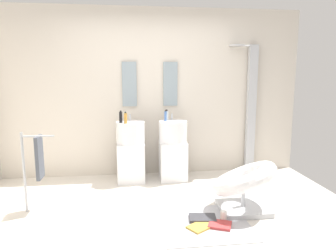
{
  "coord_description": "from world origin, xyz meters",
  "views": [
    {
      "loc": [
        -0.35,
        -3.33,
        1.61
      ],
      "look_at": [
        0.15,
        0.55,
        0.95
      ],
      "focal_mm": 33.66,
      "sensor_mm": 36.0,
      "label": 1
    }
  ],
  "objects_px": {
    "lounge_chair": "(244,182)",
    "soap_bottle_amber": "(126,118)",
    "magazine_ochre": "(201,226)",
    "soap_bottle_blue": "(165,116)",
    "shower_column": "(250,106)",
    "magazine_red": "(220,225)",
    "pedestal_sink_right": "(173,150)",
    "soap_bottle_clear": "(167,115)",
    "pedestal_sink_left": "(131,151)",
    "soap_bottle_black": "(121,117)",
    "towel_rack": "(37,159)",
    "magazine_charcoal": "(203,218)",
    "coffee_mug": "(224,216)"
  },
  "relations": [
    {
      "from": "lounge_chair",
      "to": "soap_bottle_amber",
      "type": "height_order",
      "value": "soap_bottle_amber"
    },
    {
      "from": "magazine_ochre",
      "to": "soap_bottle_blue",
      "type": "distance_m",
      "value": 1.88
    },
    {
      "from": "soap_bottle_amber",
      "to": "shower_column",
      "type": "bearing_deg",
      "value": 11.18
    },
    {
      "from": "soap_bottle_blue",
      "to": "magazine_red",
      "type": "bearing_deg",
      "value": -76.44
    },
    {
      "from": "pedestal_sink_right",
      "to": "magazine_ochre",
      "type": "bearing_deg",
      "value": -87.65
    },
    {
      "from": "pedestal_sink_right",
      "to": "soap_bottle_clear",
      "type": "relative_size",
      "value": 6.32
    },
    {
      "from": "pedestal_sink_left",
      "to": "soap_bottle_black",
      "type": "xyz_separation_m",
      "value": [
        -0.13,
        -0.07,
        0.52
      ]
    },
    {
      "from": "towel_rack",
      "to": "lounge_chair",
      "type": "bearing_deg",
      "value": -7.24
    },
    {
      "from": "shower_column",
      "to": "magazine_charcoal",
      "type": "relative_size",
      "value": 6.99
    },
    {
      "from": "shower_column",
      "to": "towel_rack",
      "type": "xyz_separation_m",
      "value": [
        -3.02,
        -1.19,
        -0.45
      ]
    },
    {
      "from": "pedestal_sink_right",
      "to": "soap_bottle_black",
      "type": "xyz_separation_m",
      "value": [
        -0.77,
        -0.07,
        0.52
      ]
    },
    {
      "from": "shower_column",
      "to": "soap_bottle_clear",
      "type": "height_order",
      "value": "shower_column"
    },
    {
      "from": "magazine_red",
      "to": "soap_bottle_black",
      "type": "xyz_separation_m",
      "value": [
        -1.05,
        1.52,
        0.96
      ]
    },
    {
      "from": "lounge_chair",
      "to": "magazine_charcoal",
      "type": "xyz_separation_m",
      "value": [
        -0.53,
        -0.18,
        -0.32
      ]
    },
    {
      "from": "pedestal_sink_left",
      "to": "magazine_red",
      "type": "xyz_separation_m",
      "value": [
        0.91,
        -1.59,
        -0.44
      ]
    },
    {
      "from": "lounge_chair",
      "to": "magazine_ochre",
      "type": "bearing_deg",
      "value": -148.98
    },
    {
      "from": "pedestal_sink_left",
      "to": "magazine_ochre",
      "type": "xyz_separation_m",
      "value": [
        0.7,
        -1.59,
        -0.44
      ]
    },
    {
      "from": "magazine_charcoal",
      "to": "soap_bottle_clear",
      "type": "relative_size",
      "value": 1.85
    },
    {
      "from": "magazine_ochre",
      "to": "soap_bottle_clear",
      "type": "xyz_separation_m",
      "value": [
        -0.15,
        1.72,
        0.95
      ]
    },
    {
      "from": "shower_column",
      "to": "pedestal_sink_left",
      "type": "bearing_deg",
      "value": -172.47
    },
    {
      "from": "shower_column",
      "to": "lounge_chair",
      "type": "bearing_deg",
      "value": -113.28
    },
    {
      "from": "towel_rack",
      "to": "soap_bottle_clear",
      "type": "relative_size",
      "value": 5.99
    },
    {
      "from": "pedestal_sink_left",
      "to": "magazine_charcoal",
      "type": "distance_m",
      "value": 1.67
    },
    {
      "from": "lounge_chair",
      "to": "magazine_red",
      "type": "xyz_separation_m",
      "value": [
        -0.39,
        -0.36,
        -0.33
      ]
    },
    {
      "from": "soap_bottle_amber",
      "to": "pedestal_sink_right",
      "type": "bearing_deg",
      "value": 11.26
    },
    {
      "from": "coffee_mug",
      "to": "soap_bottle_black",
      "type": "bearing_deg",
      "value": 128.71
    },
    {
      "from": "towel_rack",
      "to": "soap_bottle_blue",
      "type": "height_order",
      "value": "soap_bottle_blue"
    },
    {
      "from": "magazine_red",
      "to": "soap_bottle_clear",
      "type": "bearing_deg",
      "value": 125.52
    },
    {
      "from": "pedestal_sink_right",
      "to": "soap_bottle_amber",
      "type": "relative_size",
      "value": 5.97
    },
    {
      "from": "magazine_charcoal",
      "to": "pedestal_sink_left",
      "type": "bearing_deg",
      "value": 126.55
    },
    {
      "from": "magazine_ochre",
      "to": "soap_bottle_blue",
      "type": "height_order",
      "value": "soap_bottle_blue"
    },
    {
      "from": "magazine_charcoal",
      "to": "soap_bottle_clear",
      "type": "bearing_deg",
      "value": 105.98
    },
    {
      "from": "magazine_ochre",
      "to": "soap_bottle_clear",
      "type": "distance_m",
      "value": 1.97
    },
    {
      "from": "magazine_ochre",
      "to": "coffee_mug",
      "type": "height_order",
      "value": "coffee_mug"
    },
    {
      "from": "soap_bottle_clear",
      "to": "coffee_mug",
      "type": "bearing_deg",
      "value": -74.79
    },
    {
      "from": "towel_rack",
      "to": "soap_bottle_clear",
      "type": "bearing_deg",
      "value": 32.83
    },
    {
      "from": "pedestal_sink_left",
      "to": "towel_rack",
      "type": "height_order",
      "value": "pedestal_sink_left"
    },
    {
      "from": "magazine_red",
      "to": "coffee_mug",
      "type": "bearing_deg",
      "value": 81.16
    },
    {
      "from": "soap_bottle_amber",
      "to": "magazine_charcoal",
      "type": "bearing_deg",
      "value": -56.92
    },
    {
      "from": "magazine_ochre",
      "to": "soap_bottle_amber",
      "type": "relative_size",
      "value": 1.58
    },
    {
      "from": "magazine_ochre",
      "to": "magazine_red",
      "type": "bearing_deg",
      "value": -32.11
    },
    {
      "from": "magazine_ochre",
      "to": "magazine_charcoal",
      "type": "height_order",
      "value": "magazine_charcoal"
    },
    {
      "from": "lounge_chair",
      "to": "magazine_red",
      "type": "distance_m",
      "value": 0.62
    },
    {
      "from": "pedestal_sink_right",
      "to": "towel_rack",
      "type": "xyz_separation_m",
      "value": [
        -1.72,
        -0.93,
        0.17
      ]
    },
    {
      "from": "magazine_charcoal",
      "to": "soap_bottle_clear",
      "type": "distance_m",
      "value": 1.82
    },
    {
      "from": "towel_rack",
      "to": "soap_bottle_amber",
      "type": "relative_size",
      "value": 5.67
    },
    {
      "from": "pedestal_sink_right",
      "to": "soap_bottle_clear",
      "type": "bearing_deg",
      "value": 123.48
    },
    {
      "from": "shower_column",
      "to": "lounge_chair",
      "type": "xyz_separation_m",
      "value": [
        -0.64,
        -1.49,
        -0.73
      ]
    },
    {
      "from": "towel_rack",
      "to": "soap_bottle_blue",
      "type": "distance_m",
      "value": 1.9
    },
    {
      "from": "towel_rack",
      "to": "coffee_mug",
      "type": "height_order",
      "value": "towel_rack"
    }
  ]
}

